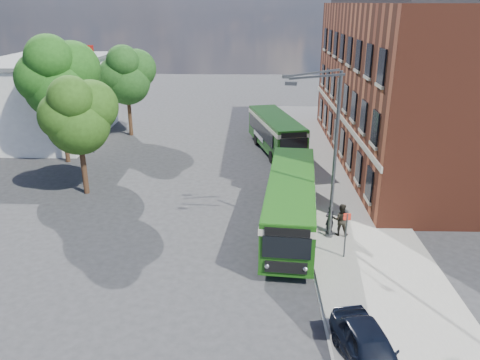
{
  "coord_description": "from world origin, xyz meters",
  "views": [
    {
      "loc": [
        0.95,
        -24.78,
        12.03
      ],
      "look_at": [
        0.28,
        1.06,
        2.2
      ],
      "focal_mm": 35.0,
      "sensor_mm": 36.0,
      "label": 1
    }
  ],
  "objects_px": {
    "bus_rear": "(276,130)",
    "parked_car": "(369,349)",
    "bus_front": "(291,198)",
    "street_lamp": "(328,155)"
  },
  "relations": [
    {
      "from": "bus_rear",
      "to": "parked_car",
      "type": "distance_m",
      "value": 25.86
    },
    {
      "from": "bus_front",
      "to": "parked_car",
      "type": "bearing_deg",
      "value": -80.11
    },
    {
      "from": "bus_front",
      "to": "parked_car",
      "type": "relative_size",
      "value": 2.85
    },
    {
      "from": "street_lamp",
      "to": "bus_rear",
      "type": "bearing_deg",
      "value": 96.51
    },
    {
      "from": "street_lamp",
      "to": "bus_rear",
      "type": "relative_size",
      "value": 0.88
    },
    {
      "from": "street_lamp",
      "to": "bus_rear",
      "type": "height_order",
      "value": "street_lamp"
    },
    {
      "from": "bus_front",
      "to": "street_lamp",
      "type": "bearing_deg",
      "value": -35.73
    },
    {
      "from": "bus_rear",
      "to": "parked_car",
      "type": "bearing_deg",
      "value": -85.44
    },
    {
      "from": "bus_front",
      "to": "parked_car",
      "type": "distance_m",
      "value": 11.11
    },
    {
      "from": "bus_front",
      "to": "bus_rear",
      "type": "xyz_separation_m",
      "value": [
        -0.15,
        14.86,
        -0.0
      ]
    }
  ]
}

